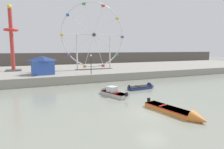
# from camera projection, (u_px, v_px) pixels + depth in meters

# --- Properties ---
(ground_plane) EXTENTS (240.00, 240.00, 0.00)m
(ground_plane) POSITION_uv_depth(u_px,v_px,m) (153.00, 112.00, 17.10)
(ground_plane) COLOR gray
(quay_promenade) EXTENTS (110.00, 23.50, 1.39)m
(quay_promenade) POSITION_uv_depth(u_px,v_px,m) (78.00, 71.00, 42.69)
(quay_promenade) COLOR gray
(quay_promenade) RESTS_ON ground_plane
(distant_town_skyline) EXTENTS (140.00, 3.00, 4.40)m
(distant_town_skyline) POSITION_uv_depth(u_px,v_px,m) (60.00, 59.00, 65.81)
(distant_town_skyline) COLOR #564C47
(distant_town_skyline) RESTS_ON ground_plane
(motorboat_orange_hull) EXTENTS (2.37, 6.20, 1.19)m
(motorboat_orange_hull) POSITION_uv_depth(u_px,v_px,m) (179.00, 113.00, 16.31)
(motorboat_orange_hull) COLOR orange
(motorboat_orange_hull) RESTS_ON ground_plane
(motorboat_pale_grey) EXTENTS (2.63, 4.94, 1.47)m
(motorboat_pale_grey) POSITION_uv_depth(u_px,v_px,m) (110.00, 92.00, 23.50)
(motorboat_pale_grey) COLOR silver
(motorboat_pale_grey) RESTS_ON ground_plane
(motorboat_navy_blue) EXTENTS (4.58, 1.64, 1.21)m
(motorboat_navy_blue) POSITION_uv_depth(u_px,v_px,m) (144.00, 87.00, 27.46)
(motorboat_navy_blue) COLOR navy
(motorboat_navy_blue) RESTS_ON ground_plane
(ferris_wheel_white_frame) EXTENTS (13.84, 1.20, 14.00)m
(ferris_wheel_white_frame) POSITION_uv_depth(u_px,v_px,m) (94.00, 36.00, 39.96)
(ferris_wheel_white_frame) COLOR silver
(ferris_wheel_white_frame) RESTS_ON quay_promenade
(drop_tower_red_tower) EXTENTS (2.80, 2.80, 12.69)m
(drop_tower_red_tower) POSITION_uv_depth(u_px,v_px,m) (12.00, 40.00, 37.04)
(drop_tower_red_tower) COLOR #BC332D
(drop_tower_red_tower) RESTS_ON quay_promenade
(carnival_booth_blue_tent) EXTENTS (4.02, 3.78, 3.13)m
(carnival_booth_blue_tent) POSITION_uv_depth(u_px,v_px,m) (43.00, 65.00, 32.33)
(carnival_booth_blue_tent) COLOR #3356B7
(carnival_booth_blue_tent) RESTS_ON quay_promenade
(promenade_lamp_near) EXTENTS (0.32, 0.32, 3.36)m
(promenade_lamp_near) POSITION_uv_depth(u_px,v_px,m) (91.00, 61.00, 32.39)
(promenade_lamp_near) COLOR #2D2D33
(promenade_lamp_near) RESTS_ON quay_promenade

